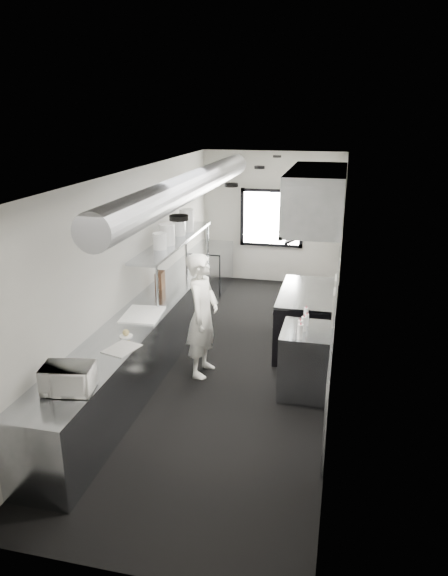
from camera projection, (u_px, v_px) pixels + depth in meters
The scene contains 35 objects.
floor at pixel (232, 359), 7.98m from camera, with size 3.00×8.00×0.01m, color black.
ceiling at pixel (233, 172), 7.07m from camera, with size 3.00×8.00×0.01m, color beige.
wall_back at pixel (272, 218), 11.21m from camera, with size 3.00×0.02×2.80m, color #B2AFA9.
wall_front at pixel (116, 428), 3.84m from camera, with size 3.00×0.02×2.80m, color #B2AFA9.
wall_left at pixel (134, 265), 7.85m from camera, with size 0.02×8.00×2.80m, color #B2AFA9.
wall_right at pixel (339, 279), 7.20m from camera, with size 0.02×8.00×2.80m, color #B2AFA9.
wall_cladding at pixel (334, 327), 7.76m from camera, with size 0.03×5.50×1.10m, color #98A0A6.
hvac_duct at pixel (192, 185), 7.67m from camera, with size 0.40×0.40×6.40m, color #9899A0.
service_window at pixel (272, 218), 11.18m from camera, with size 1.36×0.05×1.25m.
exhaust_hood at pixel (316, 198), 7.61m from camera, with size 0.81×2.20×0.88m.
prep_counter at pixel (147, 338), 7.62m from camera, with size 0.70×6.00×0.90m, color #98A0A6.
pass_shelf at pixel (175, 242), 8.66m from camera, with size 0.45×3.00×0.68m.
range at pixel (306, 320), 8.25m from camera, with size 0.88×1.60×0.94m.
bottle_station at pixel (305, 361), 6.94m from camera, with size 0.65×0.80×0.90m, color #98A0A6.
far_work_table at pixel (211, 267), 11.03m from camera, with size 0.70×1.20×0.90m, color #98A0A6.
notice_sheet_a at pixel (335, 293), 6.04m from camera, with size 0.02×0.28×0.38m, color beige.
notice_sheet_b at pixel (333, 308), 5.73m from camera, with size 0.02×0.28×0.38m, color beige.
line_cook at pixel (203, 315), 7.30m from camera, with size 0.65×0.43×1.78m, color white.
microwave at pixel (68, 379), 5.28m from camera, with size 0.47×0.36×0.28m, color white.
deli_tub_a at pixel (70, 365), 5.75m from camera, with size 0.14×0.14×0.10m, color beige.
deli_tub_b at pixel (61, 377), 5.51m from camera, with size 0.13×0.13×0.09m, color beige.
newspaper at pixel (122, 349), 6.25m from camera, with size 0.32×0.40×0.01m, color white.
small_plate at pixel (126, 336), 6.59m from camera, with size 0.17×0.17×0.01m, color white.
pastry at pixel (126, 333), 6.57m from camera, with size 0.08×0.08×0.08m, color tan.
cutting_board at pixel (142, 315), 7.27m from camera, with size 0.50×0.67×0.02m, color white.
knife_block at pixel (160, 280), 8.33m from camera, with size 0.11×0.24×0.27m, color brown.
plate_stack_a at pixel (160, 241), 8.02m from camera, with size 0.21×0.21×0.25m, color white.
plate_stack_b at pixel (167, 234), 8.27m from camera, with size 0.26×0.26×0.33m, color white.
plate_stack_c at pixel (179, 226), 8.89m from camera, with size 0.22×0.22×0.31m, color white.
plate_stack_d at pixel (187, 220), 9.18m from camera, with size 0.25×0.25×0.39m, color white.
squeeze_bottle_a at pixel (300, 332), 6.50m from camera, with size 0.06×0.06×0.19m, color white.
squeeze_bottle_b at pixel (300, 327), 6.63m from camera, with size 0.06×0.06×0.19m, color white.
squeeze_bottle_c at pixel (304, 324), 6.73m from camera, with size 0.06×0.06×0.19m, color white.
squeeze_bottle_d at pixel (307, 320), 6.90m from camera, with size 0.05×0.05×0.16m, color white.
squeeze_bottle_e at pixel (306, 314), 7.08m from camera, with size 0.06×0.06×0.18m, color white.
Camera 1 is at (1.52, -7.04, 3.61)m, focal length 32.73 mm.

